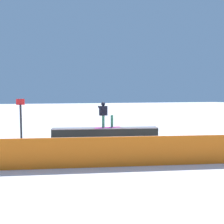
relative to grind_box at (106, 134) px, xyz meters
name	(u,v)px	position (x,y,z in m)	size (l,w,h in m)	color
ground_plane	(106,140)	(0.00, 0.00, -0.30)	(120.00, 120.00, 0.00)	white
grind_box	(106,134)	(0.00, 0.00, 0.00)	(5.69, 1.72, 0.67)	black
snowboarder	(105,114)	(0.06, 0.04, 1.13)	(1.46, 0.46, 1.40)	#BD2091
safety_fence	(142,151)	(0.00, 4.74, 0.21)	(10.72, 0.06, 1.02)	orange
trail_marker	(21,120)	(4.28, -0.48, 0.89)	(0.40, 0.10, 2.23)	#262628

